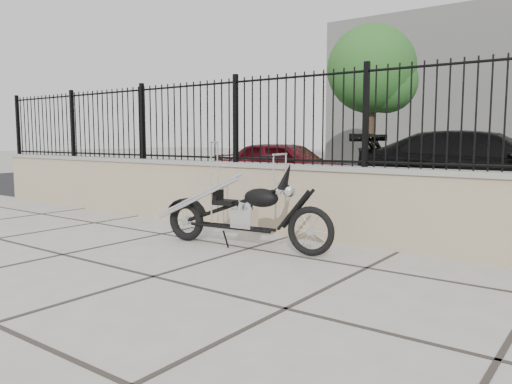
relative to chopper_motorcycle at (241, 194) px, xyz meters
name	(u,v)px	position (x,y,z in m)	size (l,w,h in m)	color
ground_plane	(153,277)	(0.11, -1.49, -0.64)	(90.00, 90.00, 0.00)	#99968E
parking_lot	(475,182)	(0.11, 11.01, -0.64)	(30.00, 30.00, 0.00)	black
retaining_wall	(294,200)	(0.11, 1.01, -0.16)	(14.00, 0.36, 0.96)	gray
iron_fence	(295,119)	(0.11, 1.01, 0.92)	(14.00, 0.08, 1.20)	black
chopper_motorcycle	(241,194)	(0.00, 0.00, 0.00)	(2.15, 0.38, 1.29)	black
car_red	(286,166)	(-2.92, 5.49, -0.02)	(1.48, 3.67, 1.25)	#470A10
car_black	(484,167)	(1.41, 5.97, 0.08)	(2.04, 5.02, 1.46)	black
bollard_a	(235,180)	(-2.54, 3.04, -0.17)	(0.11, 0.11, 0.94)	#0C5CB8
tree_left	(372,65)	(-4.96, 14.97, 3.63)	(3.61, 3.61, 6.10)	#382619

